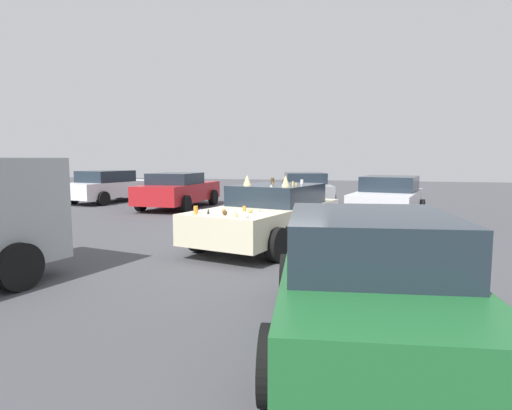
% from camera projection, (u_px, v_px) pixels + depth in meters
% --- Properties ---
extents(ground_plane, '(60.00, 60.00, 0.00)m').
position_uv_depth(ground_plane, '(269.00, 244.00, 9.79)').
color(ground_plane, '#47474C').
extents(art_car_decorated, '(4.85, 2.86, 1.59)m').
position_uv_depth(art_car_decorated, '(271.00, 214.00, 9.80)').
color(art_car_decorated, beige).
rests_on(art_car_decorated, ground).
extents(parked_sedan_row_back_center, '(4.25, 2.57, 1.40)m').
position_uv_depth(parked_sedan_row_back_center, '(388.00, 198.00, 13.44)').
color(parked_sedan_row_back_center, silver).
rests_on(parked_sedan_row_back_center, ground).
extents(parked_sedan_near_left, '(4.52, 2.09, 1.40)m').
position_uv_depth(parked_sedan_near_left, '(178.00, 190.00, 16.97)').
color(parked_sedan_near_left, red).
rests_on(parked_sedan_near_left, ground).
extents(parked_sedan_far_right, '(4.27, 2.37, 1.41)m').
position_uv_depth(parked_sedan_far_right, '(367.00, 279.00, 4.46)').
color(parked_sedan_far_right, '#1E602D').
rests_on(parked_sedan_far_right, ground).
extents(parked_sedan_row_back_far, '(4.70, 2.79, 1.37)m').
position_uv_depth(parked_sedan_row_back_far, '(305.00, 189.00, 17.94)').
color(parked_sedan_row_back_far, gray).
rests_on(parked_sedan_row_back_far, ground).
extents(parked_sedan_far_left, '(4.63, 2.57, 1.42)m').
position_uv_depth(parked_sedan_far_left, '(110.00, 186.00, 19.33)').
color(parked_sedan_far_left, white).
rests_on(parked_sedan_far_left, ground).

